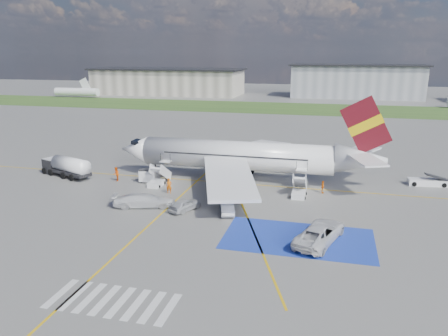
{
  "coord_description": "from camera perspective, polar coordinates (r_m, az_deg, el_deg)",
  "views": [
    {
      "loc": [
        12.53,
        -42.6,
        17.05
      ],
      "look_at": [
        0.08,
        6.68,
        3.5
      ],
      "focal_mm": 35.0,
      "sensor_mm": 36.0,
      "label": 1
    }
  ],
  "objects": [
    {
      "name": "airstairs_fwd",
      "position": [
        58.2,
        -8.69,
        -1.65
      ],
      "size": [
        1.9,
        5.2,
        3.6
      ],
      "color": "white",
      "rests_on": "ground"
    },
    {
      "name": "crew_aft",
      "position": [
        55.64,
        12.76,
        -2.44
      ],
      "size": [
        0.45,
        0.95,
        1.59
      ],
      "primitive_type": "imported",
      "rotation": [
        0.0,
        0.0,
        1.5
      ],
      "color": "orange",
      "rests_on": "ground"
    },
    {
      "name": "gpu_cart",
      "position": [
        59.69,
        -9.92,
        -1.1
      ],
      "size": [
        2.28,
        1.62,
        1.78
      ],
      "rotation": [
        0.0,
        0.0,
        0.12
      ],
      "color": "white",
      "rests_on": "ground"
    },
    {
      "name": "taxiway_line_cross",
      "position": [
        40.75,
        -12.98,
        -10.21
      ],
      "size": [
        0.2,
        60.0,
        0.01
      ],
      "primitive_type": "cube",
      "color": "gold",
      "rests_on": "ground"
    },
    {
      "name": "fuel_tanker",
      "position": [
        65.27,
        -19.87,
        -0.02
      ],
      "size": [
        8.7,
        5.13,
        2.9
      ],
      "rotation": [
        0.0,
        0.0,
        -0.37
      ],
      "color": "black",
      "rests_on": "ground"
    },
    {
      "name": "airliner",
      "position": [
        59.26,
        3.07,
        1.58
      ],
      "size": [
        36.81,
        32.95,
        11.92
      ],
      "color": "white",
      "rests_on": "ground"
    },
    {
      "name": "van_white_a",
      "position": [
        41.67,
        12.46,
        -7.89
      ],
      "size": [
        4.5,
        6.65,
        2.28
      ],
      "primitive_type": "imported",
      "rotation": [
        0.0,
        0.0,
        2.84
      ],
      "color": "silver",
      "rests_on": "ground"
    },
    {
      "name": "taxiway_line_diag",
      "position": [
        58.56,
        1.2,
        -2.0
      ],
      "size": [
        20.71,
        56.45,
        0.01
      ],
      "primitive_type": "cube",
      "rotation": [
        0.0,
        0.0,
        0.35
      ],
      "color": "gold",
      "rests_on": "ground"
    },
    {
      "name": "taxiway_line_main",
      "position": [
        58.56,
        1.2,
        -2.0
      ],
      "size": [
        120.0,
        0.2,
        0.01
      ],
      "primitive_type": "cube",
      "color": "gold",
      "rests_on": "ground"
    },
    {
      "name": "terminal_centre",
      "position": [
        178.1,
        16.85,
        10.74
      ],
      "size": [
        48.0,
        18.0,
        12.0
      ],
      "primitive_type": "cube",
      "color": "gray",
      "rests_on": "ground"
    },
    {
      "name": "belt_loader",
      "position": [
        63.56,
        25.08,
        -1.71
      ],
      "size": [
        5.44,
        2.42,
        1.59
      ],
      "rotation": [
        0.0,
        0.0,
        0.1
      ],
      "color": "white",
      "rests_on": "ground"
    },
    {
      "name": "staging_box",
      "position": [
        42.27,
        9.66,
        -9.08
      ],
      "size": [
        14.0,
        8.0,
        0.01
      ],
      "primitive_type": "cube",
      "color": "#1B36A7",
      "rests_on": "ground"
    },
    {
      "name": "terminal_west",
      "position": [
        185.73,
        -7.32,
        11.09
      ],
      "size": [
        60.0,
        22.0,
        10.0
      ],
      "primitive_type": "cube",
      "color": "gray",
      "rests_on": "ground"
    },
    {
      "name": "crew_fwd",
      "position": [
        54.6,
        -7.19,
        -2.33
      ],
      "size": [
        0.8,
        0.64,
        1.92
      ],
      "primitive_type": "imported",
      "rotation": [
        0.0,
        0.0,
        0.28
      ],
      "color": "#DB610B",
      "rests_on": "ground"
    },
    {
      "name": "crew_nose",
      "position": [
        61.08,
        -13.91,
        -0.79
      ],
      "size": [
        1.06,
        1.16,
        1.94
      ],
      "primitive_type": "imported",
      "rotation": [
        0.0,
        0.0,
        -1.14
      ],
      "color": "#F95D0D",
      "rests_on": "ground"
    },
    {
      "name": "grass_strip",
      "position": [
        139.22,
        8.99,
        7.71
      ],
      "size": [
        400.0,
        30.0,
        0.01
      ],
      "primitive_type": "cube",
      "color": "#2D4C1E",
      "rests_on": "ground"
    },
    {
      "name": "car_silver_b",
      "position": [
        47.75,
        0.37,
        -5.15
      ],
      "size": [
        2.59,
        4.25,
        1.32
      ],
      "primitive_type": "imported",
      "rotation": [
        0.0,
        0.0,
        3.46
      ],
      "color": "silver",
      "rests_on": "ground"
    },
    {
      "name": "crosswalk",
      "position": [
        33.18,
        -14.32,
        -16.49
      ],
      "size": [
        9.0,
        4.0,
        0.01
      ],
      "color": "silver",
      "rests_on": "ground"
    },
    {
      "name": "ground",
      "position": [
        47.57,
        -2.08,
        -6.09
      ],
      "size": [
        400.0,
        400.0,
        0.0
      ],
      "primitive_type": "plane",
      "color": "#60605E",
      "rests_on": "ground"
    },
    {
      "name": "van_white_b",
      "position": [
        50.31,
        -10.42,
        -3.9
      ],
      "size": [
        5.61,
        3.5,
        2.05
      ],
      "primitive_type": "imported",
      "rotation": [
        0.0,
        0.0,
        1.85
      ],
      "color": "silver",
      "rests_on": "ground"
    },
    {
      "name": "car_silver_a",
      "position": [
        48.66,
        -5.12,
        -4.78
      ],
      "size": [
        3.11,
        4.35,
        1.38
      ],
      "primitive_type": "imported",
      "rotation": [
        0.0,
        0.0,
        2.73
      ],
      "color": "#A9ABB0",
      "rests_on": "ground"
    },
    {
      "name": "airstairs_aft",
      "position": [
        53.99,
        9.76,
        -3.01
      ],
      "size": [
        1.9,
        5.2,
        3.6
      ],
      "color": "white",
      "rests_on": "ground"
    }
  ]
}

